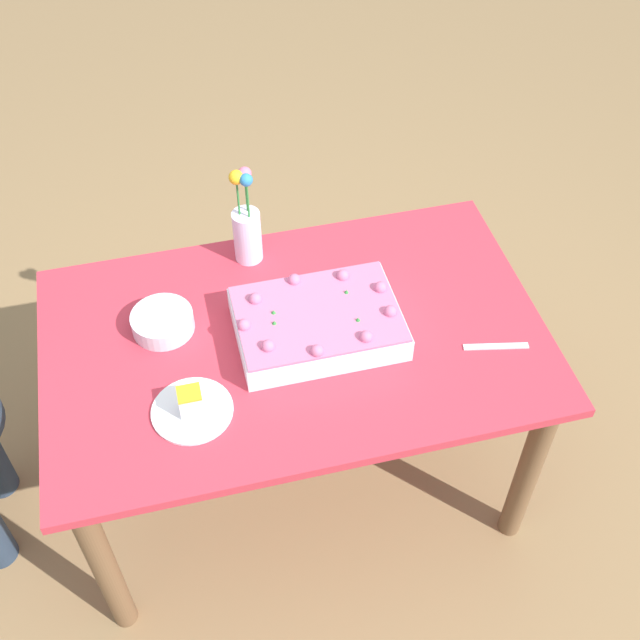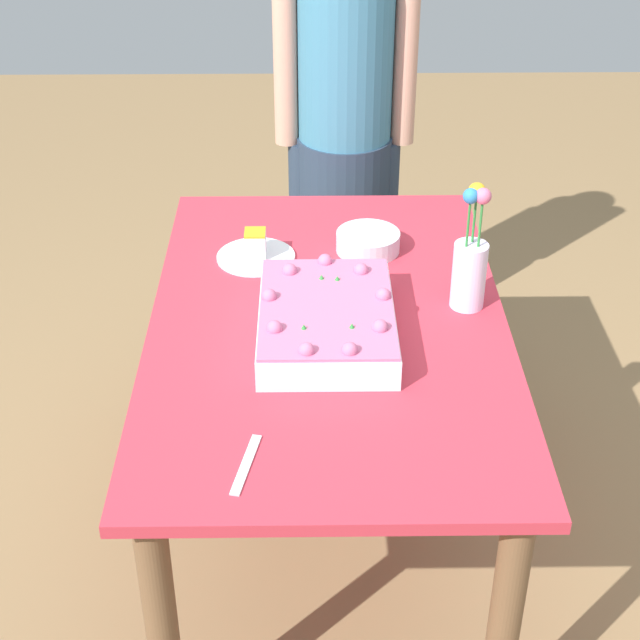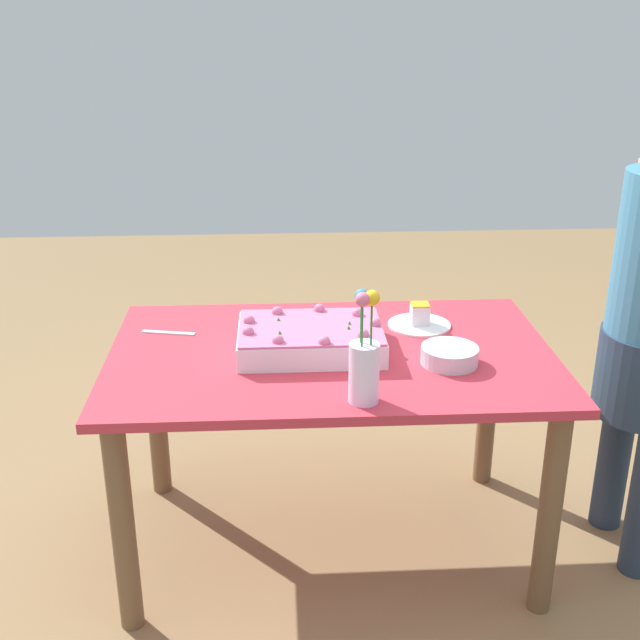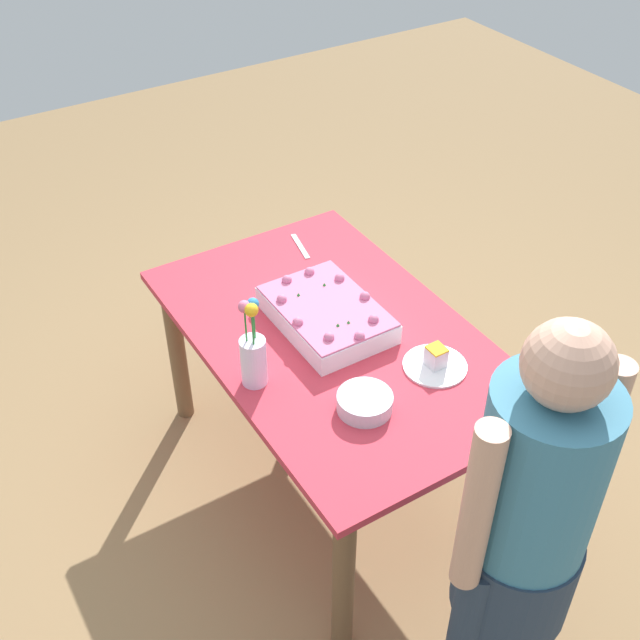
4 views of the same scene
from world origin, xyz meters
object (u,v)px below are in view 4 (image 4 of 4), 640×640
Objects in this scene: serving_plate_with_slice at (435,362)px; fruit_bowl at (365,402)px; person_standing at (526,525)px; cake_knife at (300,246)px; flower_vase at (253,354)px; sheet_cake at (326,314)px.

serving_plate_with_slice is 1.22× the size of fruit_bowl.
fruit_bowl is 0.12× the size of person_standing.
cake_knife is 0.80m from flower_vase.
cake_knife is (-0.47, 0.17, -0.04)m from sheet_cake.
serving_plate_with_slice is 1.17× the size of cake_knife.
flower_vase reaches higher than serving_plate_with_slice.
flower_vase is at bearing 150.52° from cake_knife.
sheet_cake is 1.07m from person_standing.
serving_plate_with_slice is 0.84m from cake_knife.
cake_knife is 0.12× the size of person_standing.
person_standing reaches higher than cake_knife.
sheet_cake is at bearing 163.80° from fruit_bowl.
serving_plate_with_slice is at bearing 65.17° from flower_vase.
sheet_cake is 2.50× the size of cake_knife.
flower_vase is at bearing -69.73° from sheet_cake.
serving_plate_with_slice reaches higher than cake_knife.
person_standing is (1.06, -0.08, 0.08)m from sheet_cake.
person_standing is (0.65, 0.04, 0.10)m from fruit_bowl.
serving_plate_with_slice is 0.31m from fruit_bowl.
person_standing is at bearing 16.34° from flower_vase.
sheet_cake is 0.43m from fruit_bowl.
serving_plate_with_slice is 0.65× the size of flower_vase.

